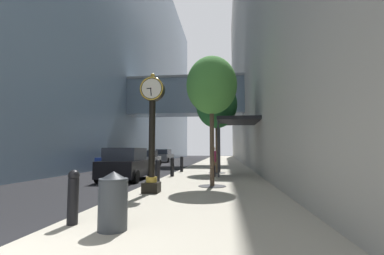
{
  "coord_description": "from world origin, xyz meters",
  "views": [
    {
      "loc": [
        3.33,
        -2.72,
        1.56
      ],
      "look_at": [
        0.79,
        18.23,
        3.35
      ],
      "focal_mm": 25.61,
      "sensor_mm": 36.0,
      "label": 1
    }
  ],
  "objects_px": {
    "bollard_fifth": "(182,164)",
    "bollard_nearest": "(73,196)",
    "street_tree_near": "(212,86)",
    "car_blue_far": "(119,160)",
    "car_grey_trailing": "(164,156)",
    "car_black_near": "(127,165)",
    "car_white_mid": "(147,159)",
    "street_tree_mid_near": "(217,105)",
    "pedestrian_walking": "(213,161)",
    "bollard_third": "(158,171)",
    "trash_bin": "(113,200)",
    "bollard_fourth": "(172,166)",
    "street_clock": "(152,126)"
  },
  "relations": [
    {
      "from": "street_tree_mid_near",
      "to": "car_black_near",
      "type": "relative_size",
      "value": 1.43
    },
    {
      "from": "car_grey_trailing",
      "to": "car_white_mid",
      "type": "bearing_deg",
      "value": -86.88
    },
    {
      "from": "bollard_fourth",
      "to": "bollard_fifth",
      "type": "height_order",
      "value": "same"
    },
    {
      "from": "street_clock",
      "to": "car_grey_trailing",
      "type": "relative_size",
      "value": 0.92
    },
    {
      "from": "car_white_mid",
      "to": "bollard_third",
      "type": "bearing_deg",
      "value": -72.05
    },
    {
      "from": "bollard_third",
      "to": "street_clock",
      "type": "bearing_deg",
      "value": -80.39
    },
    {
      "from": "pedestrian_walking",
      "to": "car_blue_far",
      "type": "xyz_separation_m",
      "value": [
        -7.38,
        5.04,
        -0.16
      ]
    },
    {
      "from": "bollard_third",
      "to": "trash_bin",
      "type": "relative_size",
      "value": 1.0
    },
    {
      "from": "bollard_fourth",
      "to": "pedestrian_walking",
      "type": "relative_size",
      "value": 0.64
    },
    {
      "from": "bollard_third",
      "to": "car_black_near",
      "type": "bearing_deg",
      "value": 134.26
    },
    {
      "from": "car_grey_trailing",
      "to": "car_black_near",
      "type": "bearing_deg",
      "value": -82.32
    },
    {
      "from": "bollard_nearest",
      "to": "street_tree_near",
      "type": "distance_m",
      "value": 7.36
    },
    {
      "from": "bollard_third",
      "to": "street_tree_near",
      "type": "relative_size",
      "value": 0.2
    },
    {
      "from": "bollard_fifth",
      "to": "street_tree_near",
      "type": "distance_m",
      "value": 8.56
    },
    {
      "from": "pedestrian_walking",
      "to": "car_white_mid",
      "type": "relative_size",
      "value": 0.39
    },
    {
      "from": "pedestrian_walking",
      "to": "car_black_near",
      "type": "height_order",
      "value": "pedestrian_walking"
    },
    {
      "from": "pedestrian_walking",
      "to": "bollard_fourth",
      "type": "bearing_deg",
      "value": 178.1
    },
    {
      "from": "bollard_nearest",
      "to": "car_black_near",
      "type": "relative_size",
      "value": 0.25
    },
    {
      "from": "car_blue_far",
      "to": "car_grey_trailing",
      "type": "relative_size",
      "value": 0.97
    },
    {
      "from": "bollard_third",
      "to": "car_black_near",
      "type": "distance_m",
      "value": 3.26
    },
    {
      "from": "bollard_third",
      "to": "bollard_fifth",
      "type": "distance_m",
      "value": 6.7
    },
    {
      "from": "street_tree_near",
      "to": "trash_bin",
      "type": "distance_m",
      "value": 7.35
    },
    {
      "from": "trash_bin",
      "to": "bollard_fifth",
      "type": "bearing_deg",
      "value": 93.88
    },
    {
      "from": "bollard_fifth",
      "to": "bollard_nearest",
      "type": "bearing_deg",
      "value": -90.0
    },
    {
      "from": "street_tree_mid_near",
      "to": "bollard_nearest",
      "type": "bearing_deg",
      "value": -100.9
    },
    {
      "from": "trash_bin",
      "to": "pedestrian_walking",
      "type": "bearing_deg",
      "value": 82.47
    },
    {
      "from": "pedestrian_walking",
      "to": "car_grey_trailing",
      "type": "distance_m",
      "value": 22.7
    },
    {
      "from": "pedestrian_walking",
      "to": "car_black_near",
      "type": "xyz_separation_m",
      "value": [
        -4.56,
        -0.94,
        -0.18
      ]
    },
    {
      "from": "street_clock",
      "to": "street_tree_mid_near",
      "type": "relative_size",
      "value": 0.7
    },
    {
      "from": "bollard_third",
      "to": "bollard_fourth",
      "type": "xyz_separation_m",
      "value": [
        0.0,
        3.35,
        0.0
      ]
    },
    {
      "from": "car_white_mid",
      "to": "car_blue_far",
      "type": "xyz_separation_m",
      "value": [
        -0.36,
        -6.31,
        0.07
      ]
    },
    {
      "from": "street_tree_near",
      "to": "bollard_fourth",
      "type": "bearing_deg",
      "value": 120.76
    },
    {
      "from": "bollard_third",
      "to": "street_tree_mid_near",
      "type": "height_order",
      "value": "street_tree_mid_near"
    },
    {
      "from": "bollard_nearest",
      "to": "bollard_fifth",
      "type": "height_order",
      "value": "same"
    },
    {
      "from": "bollard_third",
      "to": "car_grey_trailing",
      "type": "distance_m",
      "value": 25.24
    },
    {
      "from": "pedestrian_walking",
      "to": "street_tree_mid_near",
      "type": "bearing_deg",
      "value": 87.05
    },
    {
      "from": "street_tree_near",
      "to": "car_blue_far",
      "type": "height_order",
      "value": "street_tree_near"
    },
    {
      "from": "bollard_nearest",
      "to": "bollard_third",
      "type": "relative_size",
      "value": 1.0
    },
    {
      "from": "bollard_nearest",
      "to": "car_white_mid",
      "type": "distance_m",
      "value": 21.85
    },
    {
      "from": "pedestrian_walking",
      "to": "car_grey_trailing",
      "type": "height_order",
      "value": "pedestrian_walking"
    },
    {
      "from": "street_clock",
      "to": "car_black_near",
      "type": "relative_size",
      "value": 0.99
    },
    {
      "from": "street_tree_mid_near",
      "to": "pedestrian_walking",
      "type": "bearing_deg",
      "value": -92.95
    },
    {
      "from": "street_tree_mid_near",
      "to": "pedestrian_walking",
      "type": "xyz_separation_m",
      "value": [
        -0.13,
        -2.58,
        -3.52
      ]
    },
    {
      "from": "bollard_fifth",
      "to": "car_black_near",
      "type": "relative_size",
      "value": 0.25
    },
    {
      "from": "street_clock",
      "to": "car_black_near",
      "type": "bearing_deg",
      "value": 118.73
    },
    {
      "from": "bollard_third",
      "to": "car_black_near",
      "type": "relative_size",
      "value": 0.25
    },
    {
      "from": "car_grey_trailing",
      "to": "street_tree_near",
      "type": "bearing_deg",
      "value": -73.12
    },
    {
      "from": "car_blue_far",
      "to": "street_tree_near",
      "type": "bearing_deg",
      "value": -50.2
    },
    {
      "from": "car_black_near",
      "to": "car_white_mid",
      "type": "height_order",
      "value": "car_black_near"
    },
    {
      "from": "car_black_near",
      "to": "bollard_nearest",
      "type": "bearing_deg",
      "value": -75.87
    }
  ]
}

